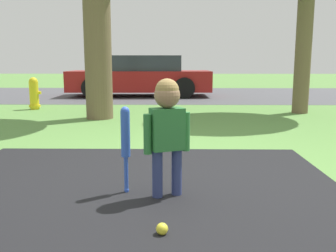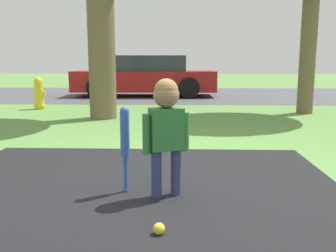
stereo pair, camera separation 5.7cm
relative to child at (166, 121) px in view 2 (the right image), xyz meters
name	(u,v)px [view 2 (the right image)]	position (x,y,z in m)	size (l,w,h in m)	color
ground_plane	(187,174)	(0.17, 0.61, -0.61)	(60.00, 60.00, 0.00)	#5B8C42
street_strip	(183,94)	(0.17, 9.39, -0.60)	(40.00, 6.00, 0.01)	#4C4C51
child	(166,121)	(0.00, 0.00, 0.00)	(0.36, 0.23, 0.93)	navy
baseball_bat	(125,137)	(-0.34, 0.08, -0.15)	(0.07, 0.07, 0.71)	blue
sports_ball	(159,229)	(-0.02, -0.68, -0.57)	(0.08, 0.08, 0.08)	yellow
fire_hydrant	(39,93)	(-3.09, 5.47, -0.25)	(0.28, 0.25, 0.72)	yellow
parked_car	(146,77)	(-0.96, 8.79, -0.02)	(4.34, 1.88, 1.24)	maroon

